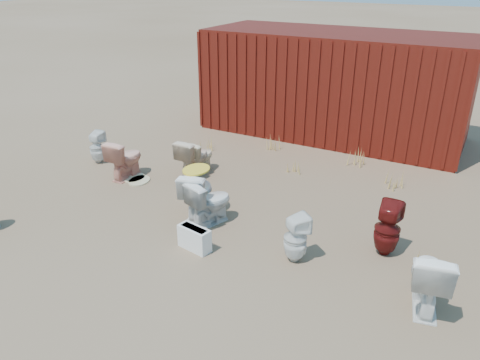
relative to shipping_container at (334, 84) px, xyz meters
The scene contains 21 objects.
ground 5.34m from the shipping_container, 90.00° to the right, with size 100.00×100.00×0.00m, color brown.
shipping_container is the anchor object (origin of this frame).
toilet_front_pink 5.25m from the shipping_container, 119.86° to the right, with size 0.43×0.75×0.77m, color #E99D87.
toilet_front_c 5.29m from the shipping_container, 92.22° to the right, with size 0.41×0.73×0.74m, color silver.
toilet_front_maroon 5.41m from the shipping_container, 62.79° to the right, with size 0.36×0.37×0.80m, color #5F1210.
toilet_front_e 6.54m from the shipping_container, 61.09° to the right, with size 0.47×0.82×0.83m, color white.
toilet_back_a 5.60m from the shipping_container, 130.55° to the right, with size 0.30×0.31×0.67m, color white.
toilet_back_beige_left 3.95m from the shipping_container, 112.56° to the right, with size 0.36×0.62×0.64m, color beige.
toilet_back_beige_right 4.15m from the shipping_container, 111.60° to the right, with size 0.42×0.73×0.75m, color beige.
toilet_back_yellowlid 5.17m from the shipping_container, 95.95° to the right, with size 0.44×0.78×0.80m, color white.
toilet_back_e 5.77m from the shipping_container, 75.91° to the right, with size 0.32×0.33×0.71m, color white.
yellow_lid 5.12m from the shipping_container, 95.95° to the right, with size 0.40×0.50×0.03m, color gold.
loose_tank 6.06m from the shipping_container, 89.91° to the right, with size 0.50×0.20×0.35m, color white.
loose_lid_near 5.20m from the shipping_container, 116.28° to the right, with size 0.38×0.49×0.02m, color #C1B98C.
loose_lid_far 5.22m from the shipping_container, 118.25° to the right, with size 0.36×0.47×0.02m, color beige.
weed_clump_a 3.35m from the shipping_container, 129.38° to the right, with size 0.36×0.36×0.32m, color tan.
weed_clump_b 2.99m from the shipping_container, 85.83° to the right, with size 0.32×0.32×0.29m, color tan.
weed_clump_c 3.40m from the shipping_container, 49.85° to the right, with size 0.36×0.36×0.30m, color tan.
weed_clump_d 2.15m from the shipping_container, 112.79° to the right, with size 0.30×0.30×0.29m, color tan.
weed_clump_e 2.31m from the shipping_container, 55.14° to the right, with size 0.34×0.34×0.34m, color tan.
weed_clump_f 5.83m from the shipping_container, 58.91° to the right, with size 0.28×0.28×0.26m, color tan.
Camera 1 is at (3.38, -5.50, 3.75)m, focal length 35.00 mm.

